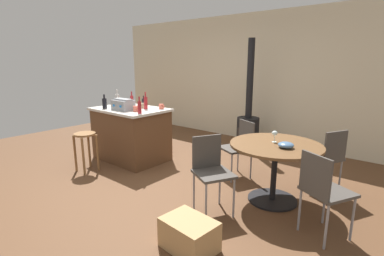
{
  "coord_description": "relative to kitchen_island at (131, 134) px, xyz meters",
  "views": [
    {
      "loc": [
        2.94,
        -2.75,
        1.72
      ],
      "look_at": [
        0.38,
        0.32,
        0.78
      ],
      "focal_mm": 26.89,
      "sensor_mm": 36.0,
      "label": 1
    }
  ],
  "objects": [
    {
      "name": "ground_plane",
      "position": [
        1.04,
        -0.33,
        -0.46
      ],
      "size": [
        8.8,
        8.8,
        0.0
      ],
      "primitive_type": "plane",
      "color": "brown"
    },
    {
      "name": "back_wall",
      "position": [
        1.04,
        2.58,
        0.89
      ],
      "size": [
        8.0,
        0.1,
        2.7
      ],
      "primitive_type": "cube",
      "color": "beige",
      "rests_on": "ground_plane"
    },
    {
      "name": "kitchen_island",
      "position": [
        0.0,
        0.0,
        0.0
      ],
      "size": [
        1.27,
        0.89,
        0.92
      ],
      "color": "brown",
      "rests_on": "ground_plane"
    },
    {
      "name": "wooden_stool",
      "position": [
        -0.09,
        -0.83,
        -0.01
      ],
      "size": [
        0.33,
        0.33,
        0.62
      ],
      "color": "olive",
      "rests_on": "ground_plane"
    },
    {
      "name": "dining_table",
      "position": [
        2.63,
        0.12,
        0.11
      ],
      "size": [
        1.1,
        1.1,
        0.74
      ],
      "color": "black",
      "rests_on": "ground_plane"
    },
    {
      "name": "folding_chair_near",
      "position": [
        3.05,
        0.77,
        0.05
      ],
      "size": [
        0.54,
        0.54,
        0.87
      ],
      "color": "#47423D",
      "rests_on": "ground_plane"
    },
    {
      "name": "folding_chair_far",
      "position": [
        1.88,
        0.54,
        0.03
      ],
      "size": [
        0.53,
        0.53,
        0.85
      ],
      "color": "#47423D",
      "rests_on": "ground_plane"
    },
    {
      "name": "folding_chair_left",
      "position": [
        2.17,
        -0.58,
        0.07
      ],
      "size": [
        0.54,
        0.54,
        0.88
      ],
      "color": "#47423D",
      "rests_on": "ground_plane"
    },
    {
      "name": "folding_chair_right",
      "position": [
        3.31,
        -0.32,
        0.06
      ],
      "size": [
        0.54,
        0.54,
        0.88
      ],
      "color": "#47423D",
      "rests_on": "ground_plane"
    },
    {
      "name": "wood_stove",
      "position": [
        1.26,
        1.92,
        0.05
      ],
      "size": [
        0.44,
        0.45,
        2.14
      ],
      "color": "black",
      "rests_on": "ground_plane"
    },
    {
      "name": "toolbox",
      "position": [
        0.06,
        -0.18,
        0.55
      ],
      "size": [
        0.37,
        0.24,
        0.19
      ],
      "color": "gray",
      "rests_on": "kitchen_island"
    },
    {
      "name": "bottle_0",
      "position": [
        0.02,
        0.3,
        0.53
      ],
      "size": [
        0.06,
        0.06,
        0.19
      ],
      "color": "black",
      "rests_on": "kitchen_island"
    },
    {
      "name": "bottle_1",
      "position": [
        -0.31,
        -0.29,
        0.55
      ],
      "size": [
        0.08,
        0.08,
        0.24
      ],
      "color": "black",
      "rests_on": "kitchen_island"
    },
    {
      "name": "bottle_2",
      "position": [
        -0.43,
        0.07,
        0.54
      ],
      "size": [
        0.08,
        0.08,
        0.22
      ],
      "color": "#B7B2AD",
      "rests_on": "kitchen_island"
    },
    {
      "name": "bottle_3",
      "position": [
        -0.13,
        0.15,
        0.56
      ],
      "size": [
        0.06,
        0.06,
        0.27
      ],
      "color": "maroon",
      "rests_on": "kitchen_island"
    },
    {
      "name": "bottle_4",
      "position": [
        0.53,
        -0.23,
        0.56
      ],
      "size": [
        0.06,
        0.06,
        0.27
      ],
      "color": "maroon",
      "rests_on": "kitchen_island"
    },
    {
      "name": "bottle_5",
      "position": [
        0.28,
        0.12,
        0.57
      ],
      "size": [
        0.06,
        0.06,
        0.29
      ],
      "color": "maroon",
      "rests_on": "kitchen_island"
    },
    {
      "name": "bottle_6",
      "position": [
        -0.3,
        -0.03,
        0.58
      ],
      "size": [
        0.06,
        0.06,
        0.31
      ],
      "color": "#B7B2AD",
      "rests_on": "kitchen_island"
    },
    {
      "name": "cup_0",
      "position": [
        0.33,
        -0.14,
        0.5
      ],
      "size": [
        0.12,
        0.09,
        0.09
      ],
      "color": "#DB6651",
      "rests_on": "kitchen_island"
    },
    {
      "name": "cup_1",
      "position": [
        0.47,
        0.3,
        0.5
      ],
      "size": [
        0.12,
        0.08,
        0.08
      ],
      "color": "#DB6651",
      "rests_on": "kitchen_island"
    },
    {
      "name": "cup_2",
      "position": [
        -0.25,
        0.21,
        0.5
      ],
      "size": [
        0.11,
        0.07,
        0.1
      ],
      "color": "#DB6651",
      "rests_on": "kitchen_island"
    },
    {
      "name": "cup_3",
      "position": [
        0.15,
        0.15,
        0.5
      ],
      "size": [
        0.12,
        0.08,
        0.09
      ],
      "color": "tan",
      "rests_on": "kitchen_island"
    },
    {
      "name": "wine_glass",
      "position": [
        2.58,
        0.18,
        0.39
      ],
      "size": [
        0.07,
        0.07,
        0.14
      ],
      "color": "silver",
      "rests_on": "dining_table"
    },
    {
      "name": "serving_bowl",
      "position": [
        2.78,
        0.03,
        0.32
      ],
      "size": [
        0.18,
        0.18,
        0.07
      ],
      "primitive_type": "ellipsoid",
      "color": "#4C7099",
      "rests_on": "dining_table"
    },
    {
      "name": "cardboard_box",
      "position": [
        2.44,
        -1.29,
        -0.32
      ],
      "size": [
        0.52,
        0.4,
        0.29
      ],
      "primitive_type": "cube",
      "rotation": [
        0.0,
        0.0,
        -0.09
      ],
      "color": "tan",
      "rests_on": "ground_plane"
    }
  ]
}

